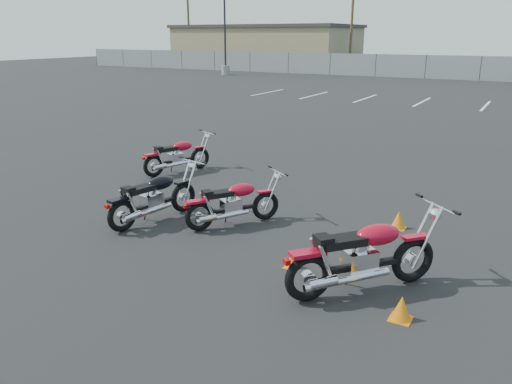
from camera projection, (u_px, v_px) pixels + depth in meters
The scene contains 14 objects.
ground at pixel (229, 236), 8.54m from camera, with size 120.00×120.00×0.00m, color black.
motorcycle_front_red at pixel (177, 156), 12.33m from camera, with size 1.08×1.88×0.94m.
motorcycle_second_black at pixel (154, 198), 9.08m from camera, with size 0.85×2.03×1.00m.
motorcycle_third_red at pixel (233, 203), 8.89m from camera, with size 1.37×1.74×0.92m.
motorcycle_rear_red at pixel (363, 256), 6.54m from camera, with size 1.85×2.02×1.13m.
training_cone_near at pixel (398, 220), 8.82m from camera, with size 0.27×0.27×0.32m.
training_cone_far at pixel (401, 308), 5.98m from camera, with size 0.26×0.26×0.31m.
training_cone_extra at pixel (292, 259), 7.33m from camera, with size 0.22×0.22×0.26m.
light_pole_west at pixel (225, 46), 42.26m from camera, with size 0.80×0.70×9.36m.
chainlink_fence at pixel (481, 68), 37.29m from camera, with size 80.06×0.06×1.80m.
tan_building_west at pixel (267, 46), 53.09m from camera, with size 18.40×10.40×4.30m.
utility_pole_a at pixel (188, 21), 53.61m from camera, with size 1.80×0.24×9.00m.
utility_pole_b at pixel (352, 19), 45.96m from camera, with size 1.80×0.24×9.00m.
parking_line_stripes at pixel (393, 100), 26.30m from camera, with size 15.12×4.00×0.01m.
Camera 1 is at (4.32, -6.66, 3.28)m, focal length 35.00 mm.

